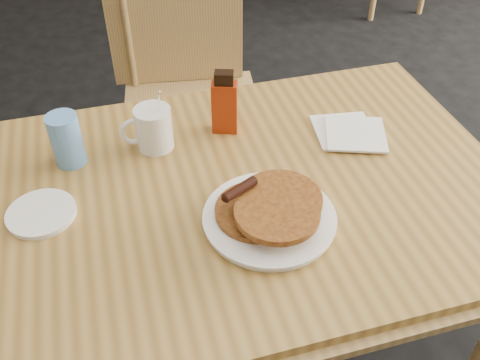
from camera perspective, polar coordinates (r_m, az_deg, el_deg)
name	(u,v)px	position (r m, az deg, el deg)	size (l,w,h in m)	color
main_table	(237,200)	(1.24, -0.31, -2.14)	(1.31, 0.89, 0.75)	#A87E3B
chair_main_far	(184,69)	(1.92, -5.99, 11.71)	(0.54, 0.54, 1.04)	tan
pancake_plate	(270,213)	(1.12, 3.20, -3.57)	(0.28, 0.28, 0.08)	white
coffee_mug	(153,128)	(1.32, -9.31, 5.51)	(0.13, 0.09, 0.17)	white
syrup_bottle	(225,104)	(1.34, -1.66, 8.09)	(0.07, 0.06, 0.17)	maroon
napkin_stack	(350,132)	(1.40, 11.62, 5.02)	(0.20, 0.21, 0.01)	white
blue_tumbler	(66,140)	(1.31, -18.03, 4.10)	(0.07, 0.07, 0.13)	#619DE5
side_saucer	(41,213)	(1.22, -20.44, -3.36)	(0.15, 0.15, 0.01)	white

